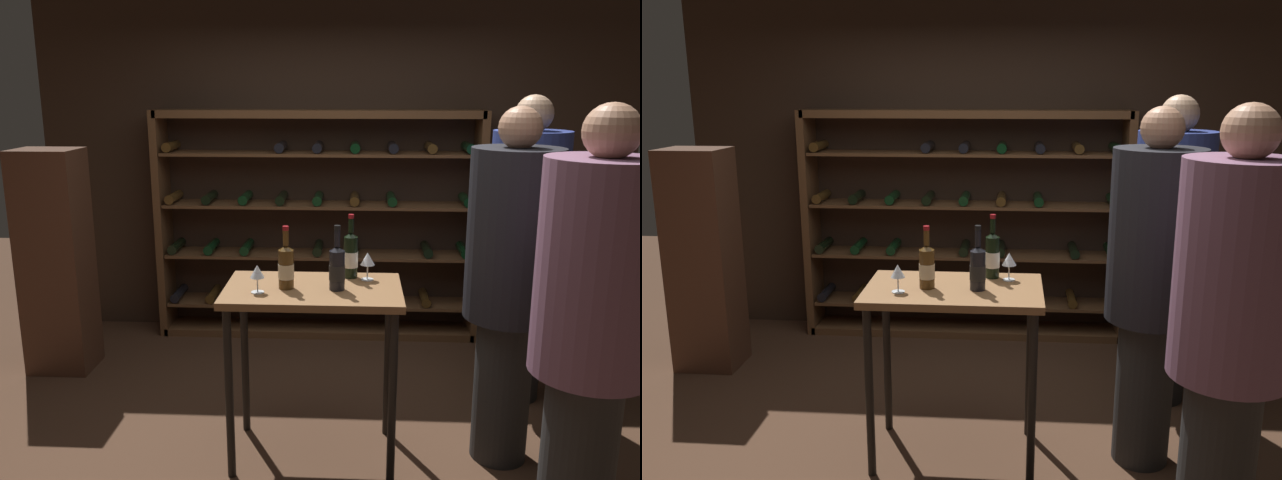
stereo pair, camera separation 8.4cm
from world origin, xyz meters
The scene contains 14 objects.
ground_plane centered at (0.00, 0.00, 0.00)m, with size 9.90×9.90×0.00m, color #472D1E.
back_wall centered at (0.00, 1.95, 1.45)m, with size 4.83×0.10×2.90m, color #332319.
wine_rack centered at (-0.13, 1.74, 0.92)m, with size 2.61×0.32×1.85m.
tasting_table centered at (-0.05, -0.08, 0.84)m, with size 0.94×0.58×0.99m.
person_bystander_red_print centered at (0.99, -0.04, 1.06)m, with size 0.47×0.47×1.93m.
person_bystander_dark_jacket centered at (1.17, -0.74, 1.08)m, with size 0.49×0.49×1.97m.
person_host_in_suit centered at (1.25, 0.70, 1.09)m, with size 0.47×0.48×1.98m.
wine_crate centered at (1.63, 1.26, 0.16)m, with size 0.48×0.34×0.32m, color brown.
display_cabinet centered at (-1.95, 0.96, 0.80)m, with size 0.44×0.36×1.61m, color #4C2D1E.
wine_bottle_amber_reserve centered at (0.15, 0.11, 1.12)m, with size 0.08×0.08×0.36m.
wine_bottle_green_slim centered at (-0.19, -0.11, 1.11)m, with size 0.08×0.08×0.34m.
wine_bottle_red_label centered at (0.08, -0.11, 1.11)m, with size 0.08×0.08×0.34m.
wine_glass_stemmed_center centered at (-0.33, -0.19, 1.09)m, with size 0.07×0.07×0.15m.
wine_glass_stemmed_right centered at (0.24, 0.07, 1.10)m, with size 0.08×0.08×0.16m.
Camera 2 is at (0.25, -3.30, 2.02)m, focal length 35.77 mm.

